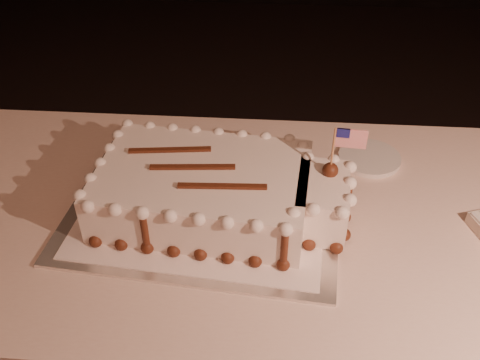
# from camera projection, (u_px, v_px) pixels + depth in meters

# --- Properties ---
(banquet_table) EXTENTS (2.40, 0.80, 0.75)m
(banquet_table) POSITION_uv_depth(u_px,v_px,m) (326.00, 323.00, 1.42)
(banquet_table) COLOR beige
(banquet_table) RESTS_ON ground
(cake_board) EXTENTS (0.64, 0.50, 0.01)m
(cake_board) POSITION_uv_depth(u_px,v_px,m) (205.00, 210.00, 1.20)
(cake_board) COLOR silver
(cake_board) RESTS_ON banquet_table
(doily) EXTENTS (0.57, 0.45, 0.00)m
(doily) POSITION_uv_depth(u_px,v_px,m) (205.00, 208.00, 1.20)
(doily) COLOR white
(doily) RESTS_ON cake_board
(sheet_cake) EXTENTS (0.58, 0.36, 0.22)m
(sheet_cake) POSITION_uv_depth(u_px,v_px,m) (218.00, 191.00, 1.16)
(sheet_cake) COLOR white
(sheet_cake) RESTS_ON doily
(side_plate) EXTENTS (0.16, 0.16, 0.01)m
(side_plate) POSITION_uv_depth(u_px,v_px,m) (369.00, 158.00, 1.35)
(side_plate) COLOR silver
(side_plate) RESTS_ON banquet_table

